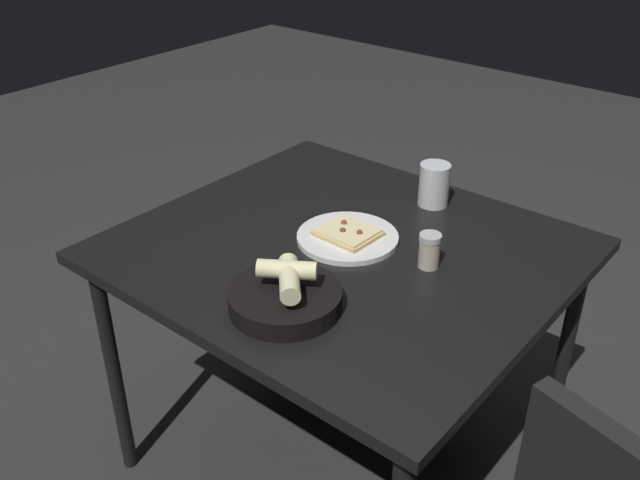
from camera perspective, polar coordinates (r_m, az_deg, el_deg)
ground at (r=2.21m, az=1.57°, el=-17.18°), size 8.00×8.00×0.00m
dining_table at (r=1.78m, az=1.86°, el=-2.23°), size 0.95×1.05×0.74m
pizza_plate at (r=1.77m, az=2.26°, el=0.31°), size 0.26×0.26×0.04m
bread_basket at (r=1.50m, az=-2.76°, el=-4.54°), size 0.25×0.25×0.11m
beer_glass at (r=1.95m, az=9.24°, el=4.26°), size 0.08×0.08×0.12m
pepper_shaker at (r=1.66m, az=8.87°, el=-1.00°), size 0.05×0.05×0.09m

